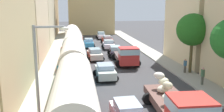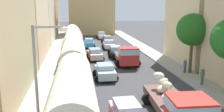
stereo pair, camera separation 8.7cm
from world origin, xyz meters
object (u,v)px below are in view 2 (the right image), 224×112
Objects in this scene: parked_bus_0 at (74,100)px; car_1 at (109,44)px; pedestrian_1 at (202,75)px; parked_bus_2 at (73,46)px; streetlamp_near at (41,74)px; cargo_truck_0 at (179,105)px; parked_bus_3 at (73,37)px; car_6 at (95,54)px; car_5 at (105,71)px; car_0 at (116,51)px; pedestrian_0 at (185,65)px; parked_bus_1 at (73,61)px; car_7 at (89,43)px; car_2 at (108,39)px; car_3 at (101,35)px; cargo_truck_1 at (127,55)px.

parked_bus_0 reaches higher than car_1.
parked_bus_2 is at bearing 136.83° from pedestrian_1.
streetlamp_near reaches higher than car_1.
parked_bus_3 is at bearing 103.69° from cargo_truck_0.
car_6 is at bearing 77.41° from streetlamp_near.
car_0 is at bearing 74.91° from car_5.
streetlamp_near is at bearing -95.15° from parked_bus_2.
cargo_truck_0 is 11.98m from pedestrian_0.
parked_bus_2 is (0.00, 9.00, -0.09)m from parked_bus_1.
car_0 is 1.20× the size of car_7.
parked_bus_0 is 1.19× the size of parked_bus_3.
car_2 is 1.13× the size of car_7.
car_3 reaches higher than car_5.
pedestrian_1 is at bearing -59.68° from parked_bus_3.
parked_bus_0 is 18.00m from parked_bus_2.
parked_bus_0 is 29.83m from car_7.
car_1 is at bearing 74.95° from streetlamp_near.
car_2 is 6.70m from car_3.
car_7 is at bearing 91.50° from car_5.
car_1 is (-0.57, 27.23, -0.48)m from cargo_truck_0.
car_5 is 0.60× the size of streetlamp_near.
parked_bus_1 is 2.34× the size of car_1.
parked_bus_1 is 1.96× the size of car_0.
streetlamp_near is at bearing -103.43° from car_2.
cargo_truck_1 is at bearing -45.78° from car_6.
pedestrian_1 is (11.66, 7.06, -1.16)m from parked_bus_0.
parked_bus_2 is at bearing 90.00° from parked_bus_0.
pedestrian_0 is (5.86, -29.27, 0.18)m from car_3.
car_3 is 2.60× the size of pedestrian_0.
pedestrian_1 is at bearing -68.25° from car_7.
parked_bus_3 is at bearing 90.00° from parked_bus_0.
pedestrian_0 is (5.43, 10.68, -0.30)m from cargo_truck_0.
car_1 is at bearing -95.66° from car_2.
parked_bus_2 reaches higher than car_6.
car_6 reaches higher than car_5.
car_1 is at bearing 72.53° from parked_bus_1.
parked_bus_0 is at bearing -98.17° from car_6.
parked_bus_3 is 9.47m from car_2.
car_6 is 0.61× the size of streetlamp_near.
car_6 is 2.19× the size of pedestrian_1.
cargo_truck_0 is 1.20× the size of streetlamp_near.
car_5 is at bearing -178.13° from pedestrian_0.
parked_bus_2 is 2.01× the size of car_2.
car_6 is at bearing -68.62° from parked_bus_3.
parked_bus_0 is 6.55m from cargo_truck_0.
pedestrian_1 reaches higher than pedestrian_0.
parked_bus_2 is at bearing -149.55° from car_0.
parked_bus_3 is at bearing -134.58° from car_7.
parked_bus_3 is 1.89× the size of car_3.
car_1 is 17.06m from car_5.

